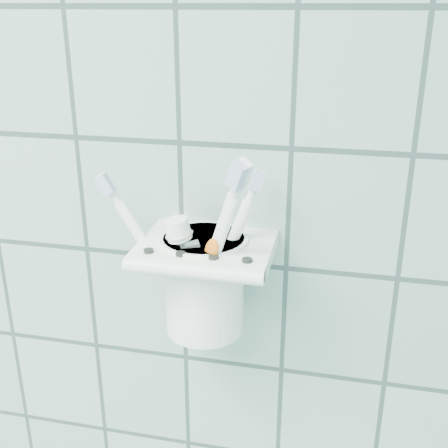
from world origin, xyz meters
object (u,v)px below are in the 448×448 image
holder_bracket (206,250)px  cup (204,281)px  toothbrush_orange (188,228)px  toothpaste_tube (203,267)px  toothbrush_blue (195,251)px  toothbrush_pink (192,245)px

holder_bracket → cup: size_ratio=1.26×
toothbrush_orange → toothpaste_tube: size_ratio=1.57×
holder_bracket → toothbrush_blue: size_ratio=0.75×
holder_bracket → toothpaste_tube: toothpaste_tube is taller
toothbrush_blue → toothpaste_tube: 0.02m
cup → toothpaste_tube: size_ratio=0.79×
toothbrush_pink → toothpaste_tube: 0.03m
toothbrush_pink → toothbrush_blue: bearing=-63.4°
toothbrush_orange → toothbrush_blue: bearing=-27.7°
holder_bracket → toothbrush_blue: toothbrush_blue is taller
cup → toothbrush_blue: (-0.00, -0.02, 0.04)m
toothbrush_blue → toothpaste_tube: bearing=-6.9°
toothbrush_blue → toothpaste_tube: size_ratio=1.33×
toothbrush_pink → toothpaste_tube: size_ratio=1.33×
holder_bracket → toothbrush_orange: 0.03m
toothbrush_orange → toothpaste_tube: bearing=-13.0°
holder_bracket → toothbrush_orange: size_ratio=0.64×
holder_bracket → toothbrush_orange: bearing=172.9°
toothbrush_pink → toothpaste_tube: toothbrush_pink is taller
cup → toothbrush_orange: bearing=-172.5°
toothbrush_orange → holder_bracket: bearing=22.2°
toothbrush_pink → toothbrush_orange: bearing=119.0°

